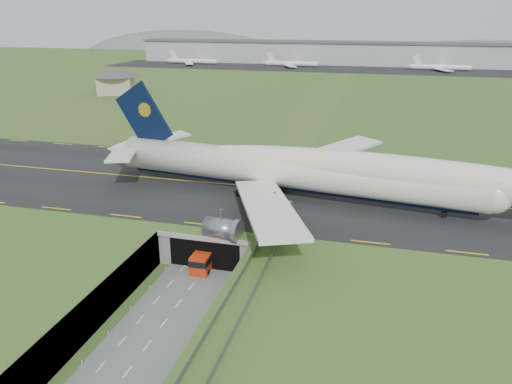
# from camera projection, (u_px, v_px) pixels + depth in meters

# --- Properties ---
(ground) EXTENTS (900.00, 900.00, 0.00)m
(ground) POSITION_uv_depth(u_px,v_px,m) (186.00, 294.00, 74.64)
(ground) COLOR #3A5E25
(ground) RESTS_ON ground
(airfield_deck) EXTENTS (800.00, 800.00, 6.00)m
(airfield_deck) POSITION_uv_depth(u_px,v_px,m) (186.00, 276.00, 73.63)
(airfield_deck) COLOR gray
(airfield_deck) RESTS_ON ground
(trench_road) EXTENTS (12.00, 75.00, 0.20)m
(trench_road) POSITION_uv_depth(u_px,v_px,m) (165.00, 322.00, 67.78)
(trench_road) COLOR slate
(trench_road) RESTS_ON ground
(taxiway) EXTENTS (800.00, 44.00, 0.18)m
(taxiway) POSITION_uv_depth(u_px,v_px,m) (246.00, 186.00, 102.62)
(taxiway) COLOR black
(taxiway) RESTS_ON airfield_deck
(tunnel_portal) EXTENTS (17.00, 22.30, 6.00)m
(tunnel_portal) POSITION_uv_depth(u_px,v_px,m) (221.00, 230.00, 88.73)
(tunnel_portal) COLOR gray
(tunnel_portal) RESTS_ON ground
(guideway) EXTENTS (3.00, 53.00, 7.05)m
(guideway) POSITION_uv_depth(u_px,v_px,m) (212.00, 357.00, 52.81)
(guideway) COLOR #A8A8A3
(guideway) RESTS_ON ground
(jumbo_jet) EXTENTS (102.17, 63.91, 21.32)m
(jumbo_jet) POSITION_uv_depth(u_px,v_px,m) (327.00, 173.00, 92.36)
(jumbo_jet) COLOR white
(jumbo_jet) RESTS_ON ground
(shuttle_tram) EXTENTS (3.17, 7.79, 3.14)m
(shuttle_tram) POSITION_uv_depth(u_px,v_px,m) (205.00, 258.00, 81.99)
(shuttle_tram) COLOR red
(shuttle_tram) RESTS_ON ground
(service_building) EXTENTS (26.87, 26.87, 11.48)m
(service_building) POSITION_uv_depth(u_px,v_px,m) (116.00, 78.00, 218.66)
(service_building) COLOR tan
(service_building) RESTS_ON ground
(cargo_terminal) EXTENTS (320.00, 67.00, 15.60)m
(cargo_terminal) POSITION_uv_depth(u_px,v_px,m) (351.00, 53.00, 342.50)
(cargo_terminal) COLOR #B2B2B2
(cargo_terminal) RESTS_ON ground
(distant_hills) EXTENTS (700.00, 91.00, 60.00)m
(distant_hills) POSITION_uv_depth(u_px,v_px,m) (434.00, 64.00, 451.92)
(distant_hills) COLOR slate
(distant_hills) RESTS_ON ground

